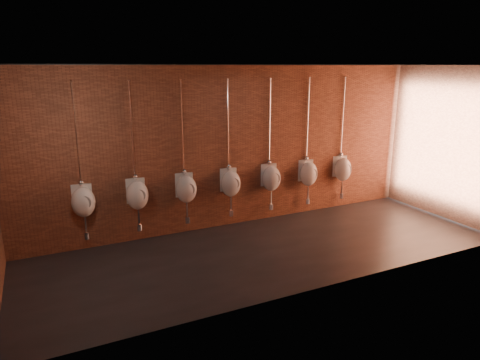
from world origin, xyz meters
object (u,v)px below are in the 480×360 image
(urinal_3, at_px, (231,183))
(urinal_4, at_px, (271,178))
(urinal_6, at_px, (343,169))
(urinal_1, at_px, (137,194))
(urinal_2, at_px, (186,188))
(urinal_0, at_px, (83,201))
(urinal_5, at_px, (308,173))

(urinal_3, relative_size, urinal_4, 1.00)
(urinal_6, bearing_deg, urinal_3, 180.00)
(urinal_3, bearing_deg, urinal_4, 0.00)
(urinal_4, distance_m, urinal_6, 1.86)
(urinal_3, bearing_deg, urinal_1, 180.00)
(urinal_1, distance_m, urinal_2, 0.93)
(urinal_0, relative_size, urinal_1, 1.00)
(urinal_3, xyz_separation_m, urinal_4, (0.93, 0.00, 0.00))
(urinal_0, height_order, urinal_1, same)
(urinal_5, bearing_deg, urinal_3, 180.00)
(urinal_2, distance_m, urinal_4, 1.86)
(urinal_2, bearing_deg, urinal_3, 0.00)
(urinal_1, height_order, urinal_6, same)
(urinal_0, bearing_deg, urinal_2, 0.00)
(urinal_1, distance_m, urinal_3, 1.86)
(urinal_6, bearing_deg, urinal_0, 180.00)
(urinal_3, bearing_deg, urinal_2, 180.00)
(urinal_0, xyz_separation_m, urinal_1, (0.93, 0.00, 0.00))
(urinal_1, bearing_deg, urinal_4, 0.00)
(urinal_3, xyz_separation_m, urinal_5, (1.86, 0.00, 0.00))
(urinal_2, bearing_deg, urinal_5, 0.00)
(urinal_2, bearing_deg, urinal_1, 180.00)
(urinal_5, bearing_deg, urinal_0, 180.00)
(urinal_3, distance_m, urinal_6, 2.79)
(urinal_1, relative_size, urinal_5, 1.00)
(urinal_5, bearing_deg, urinal_2, 180.00)
(urinal_6, bearing_deg, urinal_4, 180.00)
(urinal_0, distance_m, urinal_4, 3.72)
(urinal_2, bearing_deg, urinal_0, 180.00)
(urinal_1, xyz_separation_m, urinal_5, (3.72, 0.00, 0.00))
(urinal_4, bearing_deg, urinal_3, 180.00)
(urinal_3, distance_m, urinal_4, 0.93)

